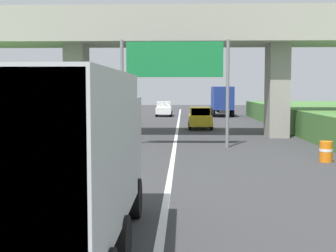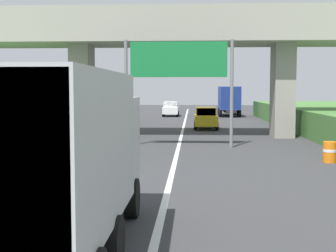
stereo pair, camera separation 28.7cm
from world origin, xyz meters
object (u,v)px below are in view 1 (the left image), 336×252
truck_blue (222,100)px  car_yellow (200,118)px  overhead_highway_sign (175,67)px  truck_silver (66,155)px  construction_barrel_4 (326,151)px  car_white (164,109)px

truck_blue → car_yellow: bearing=-99.8°
overhead_highway_sign → truck_blue: bearing=80.7°
truck_blue → car_yellow: size_ratio=1.78×
overhead_highway_sign → car_yellow: 12.48m
truck_silver → construction_barrel_4: (8.33, 11.89, -1.47)m
overhead_highway_sign → construction_barrel_4: bearing=-37.3°
car_yellow → car_white: size_ratio=1.00×
overhead_highway_sign → truck_blue: size_ratio=0.81×
car_white → truck_silver: bearing=-89.9°
truck_blue → car_white: (-6.76, -0.83, -1.08)m
truck_blue → construction_barrel_4: (1.67, -35.29, -1.47)m
truck_silver → car_white: bearing=90.1°
truck_blue → car_yellow: truck_blue is taller
truck_silver → construction_barrel_4: 14.59m
overhead_highway_sign → car_white: 29.65m
truck_blue → construction_barrel_4: size_ratio=8.11×
overhead_highway_sign → truck_blue: overhead_highway_sign is taller
car_white → construction_barrel_4: bearing=-76.2°
car_yellow → construction_barrel_4: bearing=-74.0°
overhead_highway_sign → car_white: (-1.79, 29.40, -3.46)m
truck_silver → car_yellow: bearing=83.1°
overhead_highway_sign → truck_silver: 17.21m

